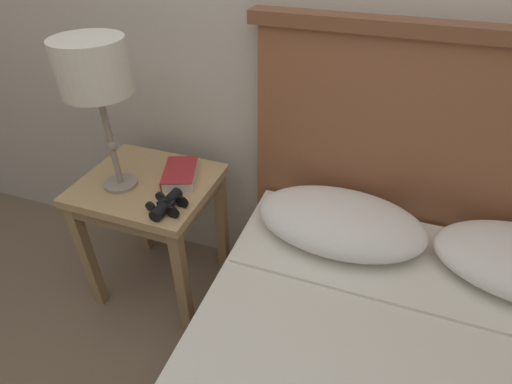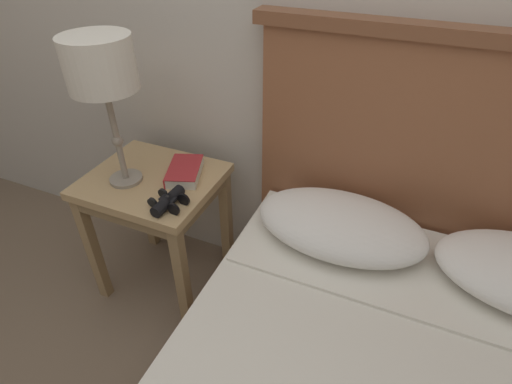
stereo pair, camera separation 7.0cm
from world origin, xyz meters
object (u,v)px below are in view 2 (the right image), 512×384
object	(u,v)px
nightstand	(155,196)
book_on_nightstand	(184,171)
binoculars_pair	(168,201)
table_lamp	(101,68)

from	to	relation	value
nightstand	book_on_nightstand	xyz separation A→B (m)	(0.12, 0.06, 0.12)
nightstand	binoculars_pair	size ratio (longest dim) A/B	3.81
nightstand	binoculars_pair	world-z (taller)	binoculars_pair
table_lamp	nightstand	bearing A→B (deg)	34.95
nightstand	book_on_nightstand	bearing A→B (deg)	28.74
book_on_nightstand	nightstand	bearing A→B (deg)	-151.26
table_lamp	binoculars_pair	distance (m)	0.51
table_lamp	book_on_nightstand	world-z (taller)	table_lamp
table_lamp	book_on_nightstand	size ratio (longest dim) A/B	2.41
nightstand	book_on_nightstand	size ratio (longest dim) A/B	2.60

